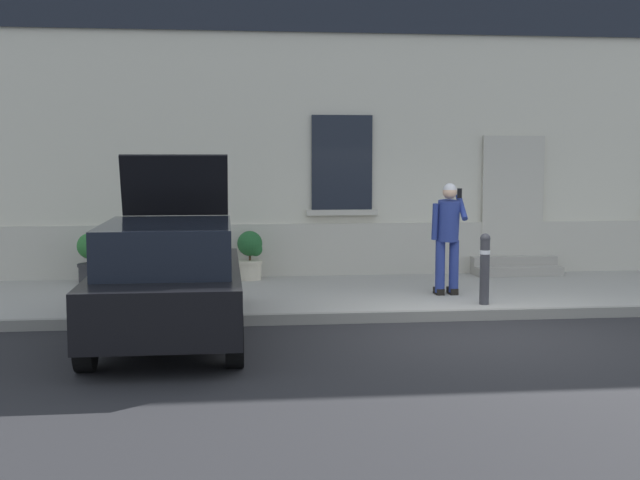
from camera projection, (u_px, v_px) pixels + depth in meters
ground_plane at (480, 335)px, 10.74m from camera, size 80.00×80.00×0.00m
sidewalk at (428, 294)px, 13.50m from camera, size 24.00×3.60×0.15m
curb_edge at (460, 315)px, 11.66m from camera, size 24.00×0.12×0.15m
building_facade at (398, 81)px, 15.59m from camera, size 24.00×1.52×7.50m
entrance_stoop at (515, 267)px, 15.22m from camera, size 1.58×0.64×0.32m
hatchback_car_black at (169, 278)px, 10.27m from camera, size 1.80×4.07×2.34m
bollard_near_person at (485, 266)px, 12.05m from camera, size 0.15×0.15×1.04m
person_on_phone at (448, 231)px, 12.81m from camera, size 0.51×0.48×1.75m
planter_charcoal at (91, 257)px, 14.09m from camera, size 0.44×0.44×0.86m
planter_cream at (250, 254)px, 14.50m from camera, size 0.44×0.44×0.86m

